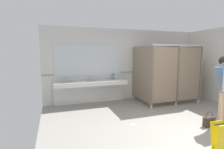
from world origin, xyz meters
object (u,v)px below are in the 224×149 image
(person_standing, at_px, (223,82))
(soap_dispenser, at_px, (113,77))
(handbag, at_px, (209,121))
(wet_floor_sign, at_px, (220,139))

(person_standing, relative_size, soap_dispenser, 7.94)
(handbag, xyz_separation_m, wet_floor_sign, (-0.87, -0.98, 0.18))
(handbag, height_order, wet_floor_sign, wet_floor_sign)
(soap_dispenser, relative_size, wet_floor_sign, 0.36)
(person_standing, xyz_separation_m, wet_floor_sign, (-1.13, -0.90, -0.79))
(person_standing, relative_size, handbag, 4.56)
(soap_dispenser, distance_m, wet_floor_sign, 3.99)
(person_standing, bearing_deg, soap_dispenser, 119.69)
(person_standing, distance_m, handbag, 1.01)
(soap_dispenser, bearing_deg, handbag, -63.55)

